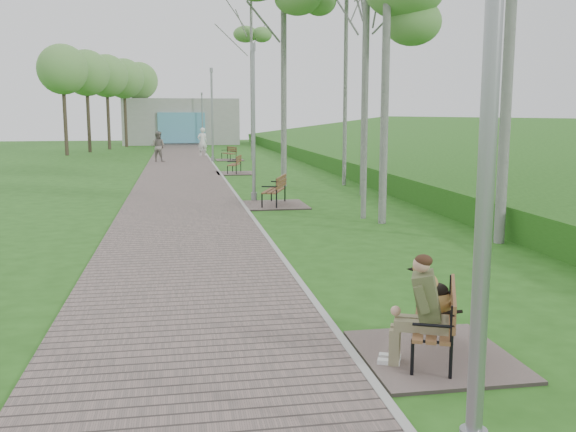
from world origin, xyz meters
name	(u,v)px	position (x,y,z in m)	size (l,w,h in m)	color
ground	(329,324)	(0.00, 0.00, 0.00)	(120.00, 120.00, 0.00)	#245316
walkway	(181,174)	(-1.75, 21.50, 0.02)	(3.50, 67.00, 0.04)	#62544F
kerb	(220,173)	(0.00, 21.50, 0.03)	(0.10, 67.00, 0.05)	#999993
embankment	(481,172)	(12.00, 20.00, 0.00)	(14.00, 70.00, 1.60)	#377B24
building_north	(181,122)	(-1.50, 50.97, 1.99)	(10.00, 5.20, 4.00)	#9E9E99
bench_main	(431,325)	(0.82, -1.34, 0.40)	(1.63, 1.82, 1.43)	#62544F
bench_second	(274,199)	(0.90, 10.82, 0.21)	(1.80, 2.01, 1.11)	#62544F
bench_third	(234,170)	(0.64, 21.24, 0.19)	(1.66, 1.85, 1.02)	#62544F
bench_far	(229,157)	(1.07, 29.81, 0.18)	(1.58, 1.76, 0.97)	#62544F
lamp_post_near	(488,133)	(0.29, -3.48, 2.55)	(0.21, 0.21, 5.46)	gray
lamp_post_second	(254,129)	(0.43, 11.90, 2.23)	(0.18, 0.18, 4.77)	gray
lamp_post_third	(212,118)	(0.08, 28.86, 2.43)	(0.20, 0.20, 5.21)	gray
lamp_post_far	(202,121)	(0.25, 47.88, 2.09)	(0.17, 0.17, 4.47)	gray
pedestrian_near	(202,142)	(-0.30, 33.92, 0.91)	(0.66, 0.43, 1.81)	white
pedestrian_far	(158,147)	(-2.96, 29.09, 0.86)	(0.84, 0.65, 1.72)	gray
birch_far_b	(251,14)	(2.43, 29.72, 8.27)	(2.87, 2.87, 10.53)	silver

